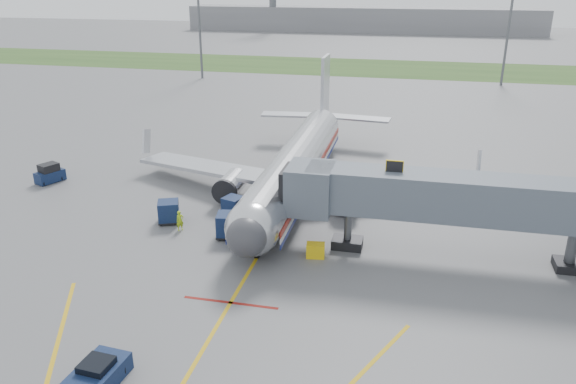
% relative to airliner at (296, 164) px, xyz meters
% --- Properties ---
extents(ground, '(400.00, 400.00, 0.00)m').
position_rel_airliner_xyz_m(ground, '(-0.00, -15.25, -2.65)').
color(ground, '#565659').
rests_on(ground, ground).
extents(grass_strip, '(300.00, 25.00, 0.01)m').
position_rel_airliner_xyz_m(grass_strip, '(-0.00, 74.75, -2.64)').
color(grass_strip, '#2D4C1E').
rests_on(grass_strip, ground).
extents(apron_markings, '(21.52, 50.00, 0.01)m').
position_rel_airliner_xyz_m(apron_markings, '(-0.00, -22.65, -2.64)').
color(apron_markings, gold).
rests_on(apron_markings, ground).
extents(airliner, '(32.10, 35.67, 10.25)m').
position_rel_airliner_xyz_m(airliner, '(0.00, 0.00, 0.00)').
color(airliner, silver).
rests_on(airliner, ground).
extents(jet_bridge, '(25.30, 4.00, 6.90)m').
position_rel_airliner_xyz_m(jet_bridge, '(12.86, -10.25, 1.82)').
color(jet_bridge, slate).
rests_on(jet_bridge, ground).
extents(light_mast_left, '(2.00, 0.44, 20.40)m').
position_rel_airliner_xyz_m(light_mast_left, '(-30.00, 54.75, 8.13)').
color(light_mast_left, '#595B60').
rests_on(light_mast_left, ground).
extents(light_mast_right, '(2.00, 0.44, 20.40)m').
position_rel_airliner_xyz_m(light_mast_right, '(25.00, 59.75, 8.13)').
color(light_mast_right, '#595B60').
rests_on(light_mast_right, ground).
extents(distant_terminal, '(120.00, 14.00, 8.00)m').
position_rel_airliner_xyz_m(distant_terminal, '(-10.00, 154.75, 1.35)').
color(distant_terminal, slate).
rests_on(distant_terminal, ground).
extents(pushback_tug, '(2.20, 3.31, 1.32)m').
position_rel_airliner_xyz_m(pushback_tug, '(-4.00, -27.59, -2.09)').
color(pushback_tug, '#0C1B36').
rests_on(pushback_tug, ground).
extents(baggage_tug, '(2.30, 2.94, 1.83)m').
position_rel_airliner_xyz_m(baggage_tug, '(-23.56, -2.78, -1.84)').
color(baggage_tug, '#0C1B36').
rests_on(baggage_tug, ground).
extents(baggage_cart_a, '(2.03, 2.03, 1.89)m').
position_rel_airliner_xyz_m(baggage_cart_a, '(-3.00, -10.51, -1.68)').
color(baggage_cart_a, '#0C1B36').
rests_on(baggage_cart_a, ground).
extents(baggage_cart_b, '(2.16, 2.16, 1.79)m').
position_rel_airliner_xyz_m(baggage_cart_b, '(-8.55, -9.00, -1.73)').
color(baggage_cart_b, '#0C1B36').
rests_on(baggage_cart_b, ground).
extents(baggage_cart_c, '(1.91, 1.91, 1.63)m').
position_rel_airliner_xyz_m(baggage_cart_c, '(-3.89, -6.60, -1.82)').
color(baggage_cart_c, '#0C1B36').
rests_on(baggage_cart_c, ground).
extents(belt_loader, '(2.59, 5.07, 2.39)m').
position_rel_airliner_xyz_m(belt_loader, '(-2.49, -7.00, -2.05)').
color(belt_loader, '#0C1B36').
rests_on(belt_loader, ground).
extents(ground_power_cart, '(1.38, 1.01, 1.02)m').
position_rel_airliner_xyz_m(ground_power_cart, '(4.00, -12.25, -2.14)').
color(ground_power_cart, '#E2B90D').
rests_on(ground_power_cart, ground).
extents(ramp_worker, '(0.69, 0.69, 1.61)m').
position_rel_airliner_xyz_m(ramp_worker, '(-7.06, -10.22, -1.84)').
color(ramp_worker, '#9BC317').
rests_on(ramp_worker, ground).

